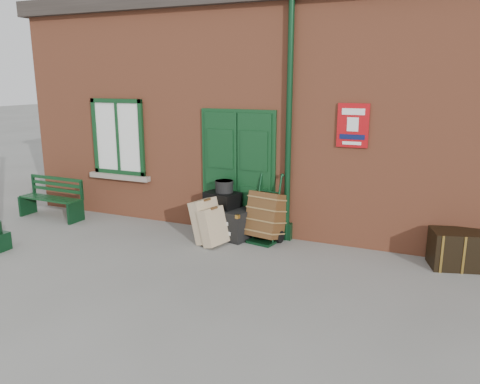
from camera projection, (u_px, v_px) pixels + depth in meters
The scene contains 10 objects.
ground at pixel (218, 262), 7.27m from camera, with size 80.00×80.00×0.00m, color gray.
station_building at pixel (289, 109), 9.88m from camera, with size 10.30×4.30×4.36m.
bench at pixel (53, 197), 9.53m from camera, with size 1.40×0.47×0.86m.
houdini_trunk at pixel (225, 221), 8.48m from camera, with size 1.06×0.58×0.53m, color black.
strongbox at pixel (222, 199), 8.41m from camera, with size 0.58×0.42×0.27m, color black.
hatbox at pixel (224, 186), 8.36m from camera, with size 0.32×0.32×0.21m, color black.
suitcase_back at pixel (207, 221), 8.09m from camera, with size 0.21×0.53×0.74m, color tan.
suitcase_front at pixel (213, 226), 7.95m from camera, with size 0.19×0.48×0.63m, color tan.
porter_trolley at pixel (266, 216), 8.13m from camera, with size 0.67×0.70×1.17m.
dark_trunk at pixel (458, 249), 7.01m from camera, with size 0.79×0.51×0.57m, color black.
Camera 1 is at (3.01, -6.12, 2.77)m, focal length 35.00 mm.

